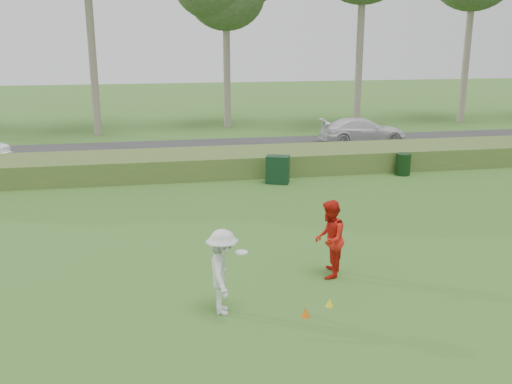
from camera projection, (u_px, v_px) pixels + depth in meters
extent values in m
plane|color=#316220|center=(288.00, 290.00, 13.29)|extent=(120.00, 120.00, 0.00)
cube|color=#466528|center=(222.00, 162.00, 24.54)|extent=(80.00, 3.00, 0.90)
cube|color=#2D2D2D|center=(209.00, 150.00, 29.38)|extent=(80.00, 6.00, 0.06)
cylinder|color=gray|center=(226.00, 35.00, 35.32)|extent=(0.44, 0.44, 11.50)
cylinder|color=gray|center=(361.00, 13.00, 34.52)|extent=(0.44, 0.44, 14.00)
cylinder|color=gray|center=(470.00, 19.00, 37.25)|extent=(0.44, 0.44, 13.50)
imported|color=silver|center=(223.00, 272.00, 12.01)|extent=(0.81, 1.26, 1.86)
cylinder|color=white|center=(241.00, 252.00, 11.98)|extent=(0.27, 0.27, 0.03)
imported|color=red|center=(329.00, 239.00, 13.85)|extent=(1.04, 1.15, 1.93)
cone|color=#D85C0B|center=(306.00, 312.00, 12.03)|extent=(0.19, 0.19, 0.21)
cone|color=yellow|center=(330.00, 302.00, 12.49)|extent=(0.17, 0.17, 0.19)
cube|color=#10311B|center=(278.00, 170.00, 22.75)|extent=(1.04, 0.85, 1.12)
cylinder|color=black|center=(403.00, 164.00, 24.12)|extent=(0.81, 0.81, 0.93)
imported|color=silver|center=(363.00, 131.00, 30.92)|extent=(4.73, 2.14, 1.34)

